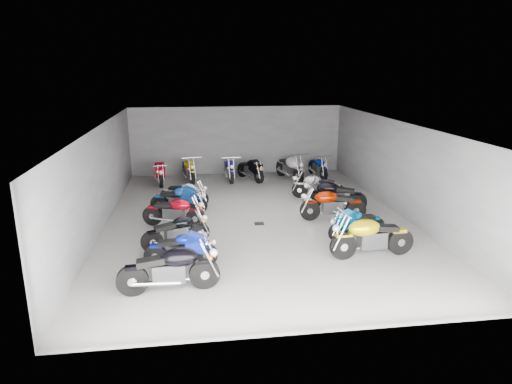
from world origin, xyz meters
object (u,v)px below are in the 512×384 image
Objects in this scene: motorcycle_right_b at (371,237)px; motorcycle_left_b at (182,249)px; drain_grate at (259,224)px; motorcycle_left_c at (177,231)px; motorcycle_back_b at (189,170)px; motorcycle_right_f at (317,186)px; motorcycle_back_e at (290,167)px; motorcycle_left_e at (179,200)px; motorcycle_left_f at (185,193)px; motorcycle_right_c at (356,224)px; motorcycle_back_a at (159,173)px; motorcycle_back_f at (318,167)px; motorcycle_left_a at (170,269)px; motorcycle_left_d at (175,212)px; motorcycle_back_c at (229,169)px; motorcycle_back_d at (251,169)px; motorcycle_right_d at (332,205)px; motorcycle_right_e at (334,195)px.

motorcycle_left_b is at bearing 84.43° from motorcycle_right_b.
drain_grate is 3.15m from motorcycle_left_c.
drain_grate is 0.14× the size of motorcycle_back_b.
motorcycle_right_f is 3.19m from motorcycle_back_e.
motorcycle_left_b is at bearing -14.17° from motorcycle_left_c.
motorcycle_right_f is at bearing 118.53° from motorcycle_left_e.
motorcycle_right_f is (5.13, 0.19, 0.04)m from motorcycle_left_f.
motorcycle_right_b is 8.88m from motorcycle_back_e.
motorcycle_right_c is 0.95× the size of motorcycle_right_f.
motorcycle_back_a is (-1.14, 8.79, 0.06)m from motorcycle_left_b.
motorcycle_back_f is (6.27, 7.80, 0.01)m from motorcycle_left_c.
motorcycle_left_a is at bearing 101.30° from motorcycle_right_c.
motorcycle_left_d reaches higher than motorcycle_right_c.
motorcycle_left_d is 0.94× the size of motorcycle_back_c.
motorcycle_back_d is at bearing 9.03° from motorcycle_right_b.
motorcycle_back_d reaches higher than motorcycle_right_c.
motorcycle_left_c is at bearing 88.64° from motorcycle_back_a.
motorcycle_back_a is 7.27m from motorcycle_back_f.
motorcycle_right_b reaches higher than motorcycle_left_b.
motorcycle_left_d reaches higher than motorcycle_left_b.
motorcycle_back_e is 1.13× the size of motorcycle_back_f.
motorcycle_left_a is at bearing -2.90° from motorcycle_left_b.
motorcycle_right_f is at bearing -14.83° from motorcycle_right_c.
drain_grate is 0.15× the size of motorcycle_back_f.
motorcycle_back_a is at bearing 52.35° from motorcycle_right_d.
motorcycle_back_d is at bearing 24.61° from motorcycle_right_d.
motorcycle_back_b is 5.98m from motorcycle_back_f.
drain_grate is at bearing 76.53° from motorcycle_left_e.
motorcycle_left_f is 0.96× the size of motorcycle_right_c.
motorcycle_left_d is 6.45m from motorcycle_back_c.
motorcycle_left_f is at bearing 156.46° from motorcycle_left_c.
motorcycle_right_e reaches higher than motorcycle_back_d.
motorcycle_back_b reaches higher than motorcycle_back_f.
motorcycle_left_c is 0.96× the size of motorcycle_right_f.
motorcycle_back_b is at bearing -167.30° from motorcycle_left_e.
motorcycle_left_c reaches higher than motorcycle_left_b.
motorcycle_right_f is at bearing 133.85° from motorcycle_back_b.
drain_grate is at bearing 52.53° from motorcycle_back_f.
motorcycle_back_f is at bearing 142.73° from motorcycle_left_e.
motorcycle_left_e is 5.10m from motorcycle_back_c.
motorcycle_back_c is (2.12, 7.83, 0.03)m from motorcycle_left_c.
motorcycle_left_a is 10.74m from motorcycle_back_c.
motorcycle_left_e reaches higher than motorcycle_left_f.
motorcycle_back_f is at bearing 143.73° from motorcycle_left_f.
motorcycle_back_c is (3.11, 0.32, 0.00)m from motorcycle_back_a.
motorcycle_right_b is at bearing 78.52° from motorcycle_back_d.
drain_grate is at bearing 99.59° from motorcycle_back_b.
motorcycle_left_a is 10.82m from motorcycle_back_d.
motorcycle_left_f is at bearing 69.92° from motorcycle_right_d.
motorcycle_right_f is at bearing 107.97° from motorcycle_left_c.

